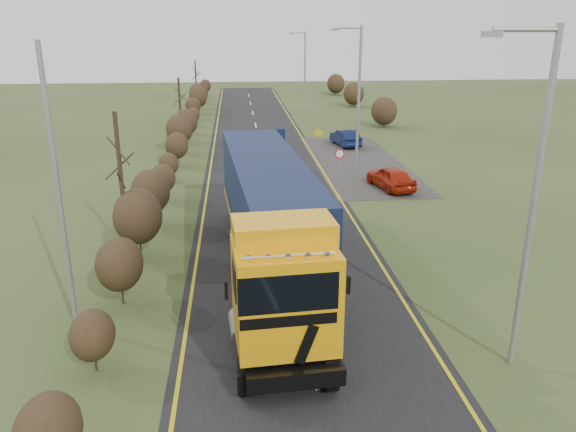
% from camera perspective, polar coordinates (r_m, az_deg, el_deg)
% --- Properties ---
extents(ground, '(160.00, 160.00, 0.00)m').
position_cam_1_polar(ground, '(20.17, 0.78, -8.14)').
color(ground, '#33421C').
rests_on(ground, ground).
extents(road, '(8.00, 120.00, 0.02)m').
position_cam_1_polar(road, '(29.39, -1.30, 0.72)').
color(road, black).
rests_on(road, ground).
extents(layby, '(6.00, 18.00, 0.02)m').
position_cam_1_polar(layby, '(39.86, 7.04, 5.44)').
color(layby, '#2F2D2A').
rests_on(layby, ground).
extents(lane_markings, '(7.52, 116.00, 0.01)m').
position_cam_1_polar(lane_markings, '(29.09, -1.26, 0.57)').
color(lane_markings, gold).
rests_on(lane_markings, road).
extents(hedgerow, '(2.24, 102.04, 6.05)m').
position_cam_1_polar(hedgerow, '(27.14, -13.74, 2.18)').
color(hedgerow, black).
rests_on(hedgerow, ground).
extents(lorry, '(3.61, 15.98, 4.41)m').
position_cam_1_polar(lorry, '(20.77, -1.91, 0.17)').
color(lorry, black).
rests_on(lorry, ground).
extents(car_red_hatchback, '(2.40, 4.19, 1.34)m').
position_cam_1_polar(car_red_hatchback, '(33.47, 10.39, 3.85)').
color(car_red_hatchback, '#9C1C07').
rests_on(car_red_hatchback, ground).
extents(car_blue_sedan, '(2.00, 4.08, 1.29)m').
position_cam_1_polar(car_blue_sedan, '(45.27, 5.84, 7.91)').
color(car_blue_sedan, '#0A1437').
rests_on(car_blue_sedan, ground).
extents(streetlight_near, '(1.96, 0.18, 9.20)m').
position_cam_1_polar(streetlight_near, '(15.69, 23.47, 2.19)').
color(streetlight_near, gray).
rests_on(streetlight_near, ground).
extents(streetlight_mid, '(1.94, 0.18, 9.14)m').
position_cam_1_polar(streetlight_mid, '(36.09, 7.03, 12.15)').
color(streetlight_mid, gray).
rests_on(streetlight_mid, ground).
extents(streetlight_far, '(1.81, 0.18, 8.49)m').
position_cam_1_polar(streetlight_far, '(63.19, 1.64, 14.76)').
color(streetlight_far, gray).
rests_on(streetlight_far, ground).
extents(left_pole, '(0.16, 0.16, 8.78)m').
position_cam_1_polar(left_pole, '(17.84, -22.26, 1.94)').
color(left_pole, gray).
rests_on(left_pole, ground).
extents(speed_sign, '(0.59, 0.10, 2.15)m').
position_cam_1_polar(speed_sign, '(33.89, 5.25, 5.70)').
color(speed_sign, gray).
rests_on(speed_sign, ground).
extents(warning_board, '(0.67, 0.11, 1.77)m').
position_cam_1_polar(warning_board, '(42.92, 3.10, 7.95)').
color(warning_board, gray).
rests_on(warning_board, ground).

